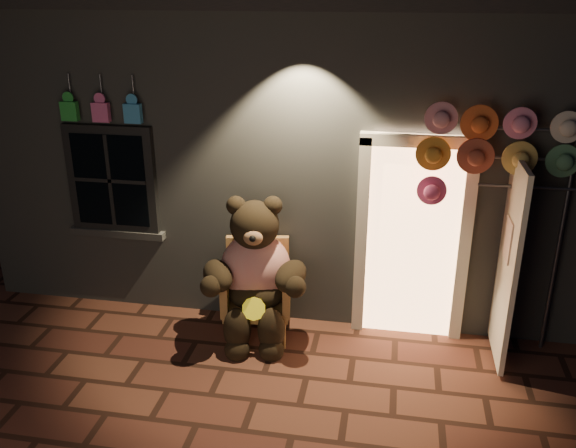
# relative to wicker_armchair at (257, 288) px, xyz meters

# --- Properties ---
(ground) EXTENTS (60.00, 60.00, 0.00)m
(ground) POSITION_rel_wicker_armchair_xyz_m (0.24, -1.18, -0.51)
(ground) COLOR brown
(ground) RESTS_ON ground
(shop_building) EXTENTS (7.30, 5.95, 3.51)m
(shop_building) POSITION_rel_wicker_armchair_xyz_m (0.24, 2.81, 1.22)
(shop_building) COLOR slate
(shop_building) RESTS_ON ground
(wicker_armchair) EXTENTS (0.79, 0.74, 1.02)m
(wicker_armchair) POSITION_rel_wicker_armchair_xyz_m (0.00, 0.00, 0.00)
(wicker_armchair) COLOR #AE6D43
(wicker_armchair) RESTS_ON ground
(teddy_bear) EXTENTS (1.16, 0.98, 1.62)m
(teddy_bear) POSITION_rel_wicker_armchair_xyz_m (0.01, -0.13, 0.24)
(teddy_bear) COLOR red
(teddy_bear) RESTS_ON ground
(hat_rack) EXTENTS (1.68, 0.22, 2.50)m
(hat_rack) POSITION_rel_wicker_armchair_xyz_m (2.27, 0.10, 1.58)
(hat_rack) COLOR #59595E
(hat_rack) RESTS_ON ground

